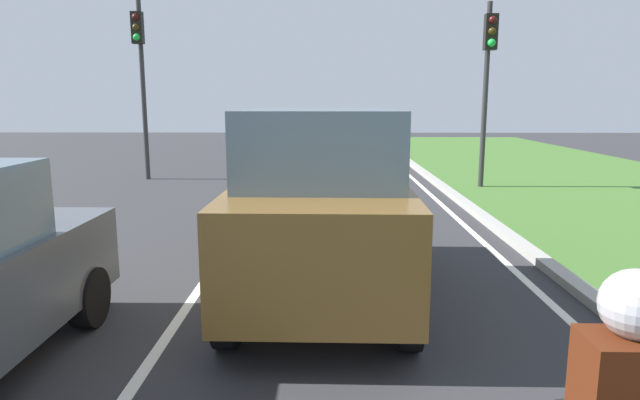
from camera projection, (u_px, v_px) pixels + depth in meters
The scene contains 7 objects.
ground_plane at pixel (283, 213), 11.68m from camera, with size 60.00×60.00×0.00m, color #2D2D30.
lane_line_center at pixel (250, 213), 11.69m from camera, with size 0.12×32.00×0.01m, color silver.
lane_line_right_edge at pixel (452, 214), 11.64m from camera, with size 0.12×32.00×0.01m, color silver.
curb_right at pixel (475, 211), 11.62m from camera, with size 0.24×48.00×0.12m, color #9E9B93.
car_suv_ahead at pixel (322, 202), 6.61m from camera, with size 2.04×4.53×2.28m.
traffic_light_near_right at pixel (488, 66), 14.30m from camera, with size 0.32×0.50×4.90m.
traffic_light_overhead_left at pixel (140, 62), 16.09m from camera, with size 0.32×0.50×5.28m.
Camera 1 is at (0.93, 2.57, 2.38)m, focal length 30.71 mm.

